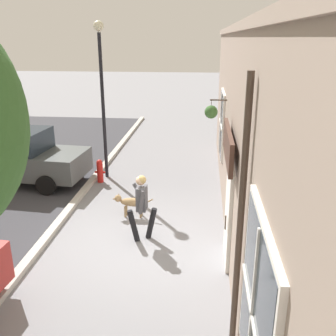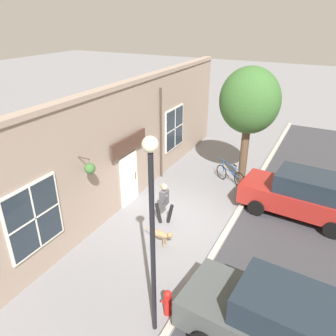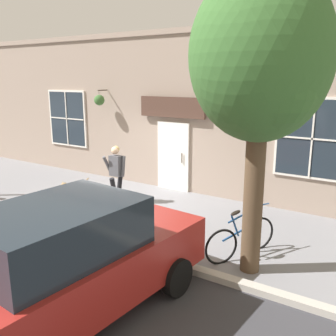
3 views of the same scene
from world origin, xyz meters
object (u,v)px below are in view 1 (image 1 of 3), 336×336
pedestrian_walking (142,202)px  street_lamp (102,80)px  parked_car_nearest_curb (17,156)px  fire_hydrant (100,171)px  dog_on_leash (131,202)px

pedestrian_walking → street_lamp: (1.89, -4.06, 2.30)m
parked_car_nearest_curb → fire_hydrant: parked_car_nearest_curb is taller
dog_on_leash → parked_car_nearest_curb: parked_car_nearest_curb is taller
pedestrian_walking → parked_car_nearest_curb: bearing=-35.7°
street_lamp → fire_hydrant: bearing=80.7°
parked_car_nearest_curb → street_lamp: (-2.73, -0.73, 2.37)m
street_lamp → fire_hydrant: 2.90m
pedestrian_walking → dog_on_leash: pedestrian_walking is taller
pedestrian_walking → fire_hydrant: bearing=-60.8°
street_lamp → fire_hydrant: street_lamp is taller
dog_on_leash → parked_car_nearest_curb: (4.13, -2.15, 0.48)m
pedestrian_walking → parked_car_nearest_curb: size_ratio=0.36×
dog_on_leash → street_lamp: bearing=-64.2°
dog_on_leash → street_lamp: (1.40, -2.88, 2.85)m
pedestrian_walking → dog_on_leash: (0.50, -1.17, -0.55)m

